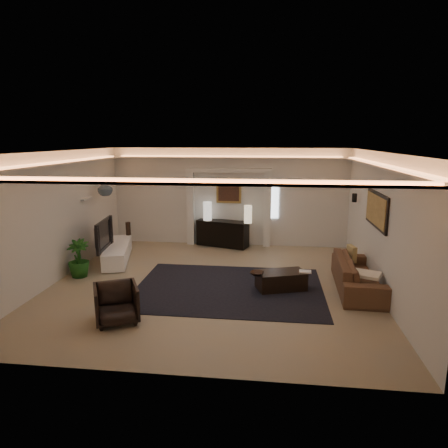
# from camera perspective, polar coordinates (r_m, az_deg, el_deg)

# --- Properties ---
(floor) EXTENTS (7.00, 7.00, 0.00)m
(floor) POSITION_cam_1_polar(r_m,az_deg,el_deg) (8.99, -1.74, -8.59)
(floor) COLOR #9E8863
(floor) RESTS_ON ground
(ceiling) EXTENTS (7.00, 7.00, 0.00)m
(ceiling) POSITION_cam_1_polar(r_m,az_deg,el_deg) (8.41, -1.87, 10.23)
(ceiling) COLOR white
(ceiling) RESTS_ON ground
(wall_back) EXTENTS (7.00, 0.00, 7.00)m
(wall_back) POSITION_cam_1_polar(r_m,az_deg,el_deg) (12.00, 0.70, 3.83)
(wall_back) COLOR silver
(wall_back) RESTS_ON ground
(wall_front) EXTENTS (7.00, 0.00, 7.00)m
(wall_front) POSITION_cam_1_polar(r_m,az_deg,el_deg) (5.27, -7.54, -7.10)
(wall_front) COLOR silver
(wall_front) RESTS_ON ground
(wall_left) EXTENTS (0.00, 7.00, 7.00)m
(wall_left) POSITION_cam_1_polar(r_m,az_deg,el_deg) (9.74, -22.63, 0.96)
(wall_left) COLOR silver
(wall_left) RESTS_ON ground
(wall_right) EXTENTS (0.00, 7.00, 7.00)m
(wall_right) POSITION_cam_1_polar(r_m,az_deg,el_deg) (8.78, 21.42, -0.07)
(wall_right) COLOR silver
(wall_right) RESTS_ON ground
(cove_soffit) EXTENTS (7.00, 7.00, 0.04)m
(cove_soffit) POSITION_cam_1_polar(r_m,az_deg,el_deg) (8.43, -1.85, 8.32)
(cove_soffit) COLOR silver
(cove_soffit) RESTS_ON ceiling
(daylight_slit) EXTENTS (0.25, 0.03, 1.00)m
(daylight_slit) POSITION_cam_1_polar(r_m,az_deg,el_deg) (11.93, 7.15, 3.21)
(daylight_slit) COLOR white
(daylight_slit) RESTS_ON wall_back
(area_rug) EXTENTS (4.00, 3.00, 0.01)m
(area_rug) POSITION_cam_1_polar(r_m,az_deg,el_deg) (8.75, 0.69, -9.12)
(area_rug) COLOR black
(area_rug) RESTS_ON ground
(pilaster_left) EXTENTS (0.22, 0.20, 2.20)m
(pilaster_left) POSITION_cam_1_polar(r_m,az_deg,el_deg) (12.14, -4.77, 2.21)
(pilaster_left) COLOR silver
(pilaster_left) RESTS_ON ground
(pilaster_right) EXTENTS (0.22, 0.20, 2.20)m
(pilaster_right) POSITION_cam_1_polar(r_m,az_deg,el_deg) (11.90, 6.16, 1.98)
(pilaster_right) COLOR silver
(pilaster_right) RESTS_ON ground
(alcove_header) EXTENTS (2.52, 0.20, 0.12)m
(alcove_header) POSITION_cam_1_polar(r_m,az_deg,el_deg) (11.82, 0.66, 7.61)
(alcove_header) COLOR silver
(alcove_header) RESTS_ON wall_back
(painting_frame) EXTENTS (0.74, 0.04, 0.74)m
(painting_frame) POSITION_cam_1_polar(r_m,az_deg,el_deg) (11.95, 0.68, 4.76)
(painting_frame) COLOR tan
(painting_frame) RESTS_ON wall_back
(painting_canvas) EXTENTS (0.62, 0.02, 0.62)m
(painting_canvas) POSITION_cam_1_polar(r_m,az_deg,el_deg) (11.92, 0.67, 4.75)
(painting_canvas) COLOR #4C2D1E
(painting_canvas) RESTS_ON wall_back
(art_panel_frame) EXTENTS (0.04, 1.64, 0.74)m
(art_panel_frame) POSITION_cam_1_polar(r_m,az_deg,el_deg) (9.01, 20.89, 1.89)
(art_panel_frame) COLOR black
(art_panel_frame) RESTS_ON wall_right
(art_panel_gold) EXTENTS (0.02, 1.50, 0.62)m
(art_panel_gold) POSITION_cam_1_polar(r_m,az_deg,el_deg) (9.01, 20.73, 1.89)
(art_panel_gold) COLOR tan
(art_panel_gold) RESTS_ON wall_right
(wall_sconce) EXTENTS (0.12, 0.12, 0.22)m
(wall_sconce) POSITION_cam_1_polar(r_m,az_deg,el_deg) (10.83, 18.05, 3.57)
(wall_sconce) COLOR black
(wall_sconce) RESTS_ON wall_right
(wall_niche) EXTENTS (0.10, 0.55, 0.04)m
(wall_niche) POSITION_cam_1_polar(r_m,az_deg,el_deg) (10.90, -18.87, 3.41)
(wall_niche) COLOR silver
(wall_niche) RESTS_ON wall_left
(console) EXTENTS (1.60, 0.91, 0.76)m
(console) POSITION_cam_1_polar(r_m,az_deg,el_deg) (11.96, -0.19, -1.32)
(console) COLOR black
(console) RESTS_ON ground
(lamp_left) EXTENTS (0.32, 0.32, 0.55)m
(lamp_left) POSITION_cam_1_polar(r_m,az_deg,el_deg) (11.90, -2.36, 1.99)
(lamp_left) COLOR silver
(lamp_left) RESTS_ON console
(lamp_right) EXTENTS (0.27, 0.27, 0.51)m
(lamp_right) POSITION_cam_1_polar(r_m,az_deg,el_deg) (11.52, 3.43, 1.64)
(lamp_right) COLOR beige
(lamp_right) RESTS_ON console
(media_ledge) EXTENTS (1.09, 2.25, 0.41)m
(media_ledge) POSITION_cam_1_polar(r_m,az_deg,el_deg) (11.01, -14.85, -3.86)
(media_ledge) COLOR white
(media_ledge) RESTS_ON ground
(tv) EXTENTS (1.31, 0.33, 0.75)m
(tv) POSITION_cam_1_polar(r_m,az_deg,el_deg) (10.55, -17.32, -1.32)
(tv) COLOR black
(tv) RESTS_ON media_ledge
(figurine) EXTENTS (0.17, 0.17, 0.38)m
(figurine) POSITION_cam_1_polar(r_m,az_deg,el_deg) (11.90, -13.47, -0.53)
(figurine) COLOR black
(figurine) RESTS_ON media_ledge
(ginger_jar) EXTENTS (0.51, 0.51, 0.41)m
(ginger_jar) POSITION_cam_1_polar(r_m,az_deg,el_deg) (11.18, -16.55, 4.92)
(ginger_jar) COLOR #4B5661
(ginger_jar) RESTS_ON wall_niche
(plant) EXTENTS (0.56, 0.56, 0.88)m
(plant) POSITION_cam_1_polar(r_m,az_deg,el_deg) (9.93, -19.96, -4.62)
(plant) COLOR #1A4D15
(plant) RESTS_ON ground
(sofa) EXTENTS (2.33, 0.99, 0.67)m
(sofa) POSITION_cam_1_polar(r_m,az_deg,el_deg) (9.06, 18.59, -6.82)
(sofa) COLOR black
(sofa) RESTS_ON ground
(throw_blanket) EXTENTS (0.67, 0.63, 0.06)m
(throw_blanket) POSITION_cam_1_polar(r_m,az_deg,el_deg) (8.44, 19.49, -6.72)
(throw_blanket) COLOR white
(throw_blanket) RESTS_ON sofa
(throw_pillow) EXTENTS (0.18, 0.38, 0.36)m
(throw_pillow) POSITION_cam_1_polar(r_m,az_deg,el_deg) (9.81, 17.68, -4.01)
(throw_pillow) COLOR tan
(throw_pillow) RESTS_ON sofa
(coffee_table) EXTENTS (1.13, 0.84, 0.38)m
(coffee_table) POSITION_cam_1_polar(r_m,az_deg,el_deg) (8.74, 8.10, -7.89)
(coffee_table) COLOR black
(coffee_table) RESTS_ON ground
(bowl) EXTENTS (0.34, 0.34, 0.07)m
(bowl) POSITION_cam_1_polar(r_m,az_deg,el_deg) (8.40, 4.72, -6.90)
(bowl) COLOR black
(bowl) RESTS_ON coffee_table
(magazine) EXTENTS (0.26, 0.20, 0.03)m
(magazine) POSITION_cam_1_polar(r_m,az_deg,el_deg) (8.72, 11.47, -6.53)
(magazine) COLOR white
(magazine) RESTS_ON coffee_table
(armchair) EXTENTS (0.98, 0.99, 0.68)m
(armchair) POSITION_cam_1_polar(r_m,az_deg,el_deg) (7.40, -15.04, -10.86)
(armchair) COLOR black
(armchair) RESTS_ON ground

